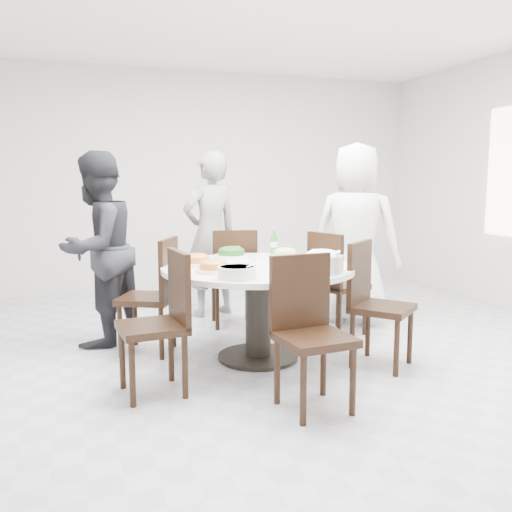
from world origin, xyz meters
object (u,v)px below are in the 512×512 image
object	(u,v)px
dining_table	(258,313)
chair_n	(233,277)
chair_ne	(339,283)
chair_sw	(152,324)
rice_bowl	(323,264)
chair_se	(382,305)
chair_s	(315,335)
diner_right	(356,234)
beverage_bottle	(274,243)
diner_left	(97,249)
soup_bowl	(237,272)
diner_middle	(211,234)
chair_nw	(147,296)

from	to	relation	value
dining_table	chair_n	bearing A→B (deg)	85.35
chair_ne	chair_sw	distance (m)	2.03
rice_bowl	chair_se	bearing A→B (deg)	0.68
chair_s	diner_right	bearing A→B (deg)	49.32
diner_right	beverage_bottle	bearing A→B (deg)	55.73
chair_sw	diner_left	world-z (taller)	diner_left
chair_ne	rice_bowl	xyz separation A→B (m)	(-0.59, -0.90, 0.34)
chair_ne	chair_s	distance (m)	1.72
chair_sw	chair_se	world-z (taller)	same
soup_bowl	chair_s	bearing A→B (deg)	-59.40
chair_sw	beverage_bottle	world-z (taller)	beverage_bottle
chair_n	rice_bowl	size ratio (longest dim) A/B	3.18
diner_right	beverage_bottle	distance (m)	0.97
chair_s	beverage_bottle	world-z (taller)	beverage_bottle
chair_n	chair_s	size ratio (longest dim) A/B	1.00
diner_middle	diner_left	xyz separation A→B (m)	(-1.16, -0.70, -0.02)
chair_ne	diner_right	world-z (taller)	diner_right
dining_table	diner_right	distance (m)	1.57
rice_bowl	chair_ne	bearing A→B (deg)	56.66
chair_n	chair_se	xyz separation A→B (m)	(0.76, -1.50, 0.00)
diner_right	chair_n	bearing A→B (deg)	28.21
chair_sw	rice_bowl	xyz separation A→B (m)	(1.22, 0.00, 0.34)
chair_sw	chair_s	world-z (taller)	same
chair_se	soup_bowl	size ratio (longest dim) A/B	3.59
diner_right	soup_bowl	distance (m)	2.01
chair_s	diner_left	size ratio (longest dim) A/B	0.57
chair_sw	diner_middle	size ratio (longest dim) A/B	0.56
chair_n	chair_se	bearing A→B (deg)	124.52
diner_middle	soup_bowl	bearing A→B (deg)	64.82
chair_ne	diner_right	distance (m)	0.63
dining_table	chair_n	xyz separation A→B (m)	(0.09, 1.05, 0.10)
chair_ne	rice_bowl	size ratio (longest dim) A/B	3.18
chair_n	rice_bowl	xyz separation A→B (m)	(0.25, -1.51, 0.34)
dining_table	chair_ne	bearing A→B (deg)	25.37
chair_n	diner_middle	size ratio (longest dim) A/B	0.56
dining_table	chair_n	size ratio (longest dim) A/B	1.58
chair_s	chair_sw	bearing A→B (deg)	142.01
dining_table	chair_s	xyz separation A→B (m)	(0.03, -1.03, 0.10)
chair_s	chair_n	bearing A→B (deg)	82.25
chair_nw	diner_middle	distance (m)	1.39
chair_se	chair_ne	bearing A→B (deg)	44.24
diner_middle	rice_bowl	bearing A→B (deg)	83.27
chair_nw	soup_bowl	world-z (taller)	chair_nw
chair_s	soup_bowl	size ratio (longest dim) A/B	3.59
diner_right	rice_bowl	bearing A→B (deg)	94.41
chair_sw	dining_table	bearing A→B (deg)	111.32
rice_bowl	diner_left	bearing A→B (deg)	140.03
dining_table	chair_sw	size ratio (longest dim) A/B	1.58
chair_se	diner_middle	world-z (taller)	diner_middle
chair_s	chair_se	bearing A→B (deg)	28.99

